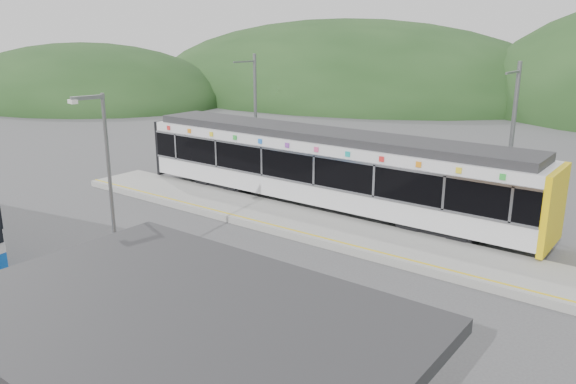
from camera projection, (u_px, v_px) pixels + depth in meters
The scene contains 9 objects.
ground at pixel (251, 248), 21.87m from camera, with size 120.00×120.00×0.00m, color #4C4C4F.
hills at pixel (455, 244), 22.32m from camera, with size 146.00×149.00×26.00m.
platform at pixel (300, 223), 24.36m from camera, with size 26.00×3.20×0.30m, color #9E9E99.
yellow_line at pixel (282, 227), 23.32m from camera, with size 26.00×0.10×0.01m, color yellow.
train at pixel (324, 166), 26.27m from camera, with size 20.44×3.01×3.74m.
catenary_mast_west at pixel (255, 115), 31.50m from camera, with size 0.18×1.80×7.00m.
catenary_mast_east at pixel (511, 143), 23.36m from camera, with size 0.18×1.80×7.00m.
station_shelter at pixel (181, 377), 11.06m from camera, with size 9.20×6.20×3.00m.
lamp_post at pixel (106, 173), 17.97m from camera, with size 0.38×1.12×6.29m.
Camera 1 is at (13.51, -15.40, 8.09)m, focal length 35.00 mm.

